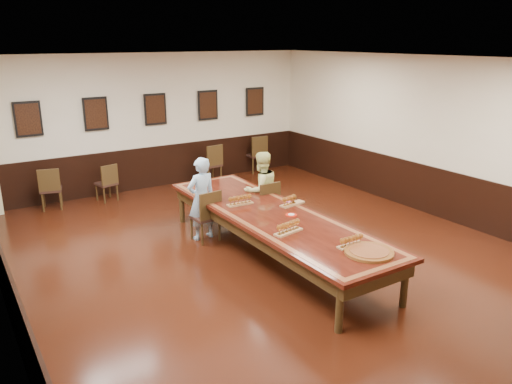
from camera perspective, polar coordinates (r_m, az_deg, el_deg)
floor at (r=8.47m, az=1.84°, el=-7.39°), size 8.00×10.00×0.02m
ceiling at (r=7.71m, az=2.07°, el=14.93°), size 8.00×10.00×0.02m
wall_back at (r=12.32m, az=-11.48°, el=7.91°), size 8.00×0.02×3.20m
wall_right at (r=10.68m, az=20.07°, el=5.83°), size 0.02×10.00×3.20m
chair_man at (r=8.99m, az=-5.85°, el=-2.64°), size 0.49×0.53×0.95m
chair_woman at (r=9.49m, az=0.93°, el=-1.47°), size 0.45×0.49×0.95m
spare_chair_a at (r=11.48m, az=-22.41°, el=0.43°), size 0.53×0.56×0.92m
spare_chair_b at (r=11.65m, az=-16.76°, el=1.07°), size 0.49×0.52×0.85m
spare_chair_c at (r=12.62m, az=-5.24°, el=3.27°), size 0.52×0.55×0.99m
spare_chair_d at (r=13.59m, az=-0.01°, el=4.40°), size 0.51×0.55×1.01m
person_man at (r=8.98m, az=-6.25°, el=-0.76°), size 0.59×0.41×1.52m
person_woman at (r=9.49m, az=0.60°, el=0.22°), size 0.74×0.58×1.49m
pink_phone at (r=8.81m, az=3.70°, el=-1.08°), size 0.10×0.16×0.01m
wainscoting at (r=8.27m, az=1.87°, el=-4.17°), size 8.00×10.00×1.00m
conference_table at (r=8.23m, az=1.88°, el=-3.45°), size 1.40×5.00×0.76m
posters at (r=12.21m, az=-11.44°, el=9.26°), size 6.14×0.04×0.74m
flight_a at (r=8.60m, az=-1.83°, el=-0.98°), size 0.47×0.16×0.17m
flight_b at (r=8.60m, az=4.05°, el=-0.99°), size 0.51×0.23×0.18m
flight_c at (r=7.39m, az=3.73°, el=-4.10°), size 0.50×0.23×0.18m
flight_d at (r=7.04m, az=10.85°, el=-5.58°), size 0.43×0.13×0.16m
red_plate_grp at (r=8.13m, az=4.04°, el=-2.64°), size 0.19×0.19×0.02m
carved_platter at (r=6.88m, az=12.79°, el=-6.71°), size 0.66×0.66×0.05m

